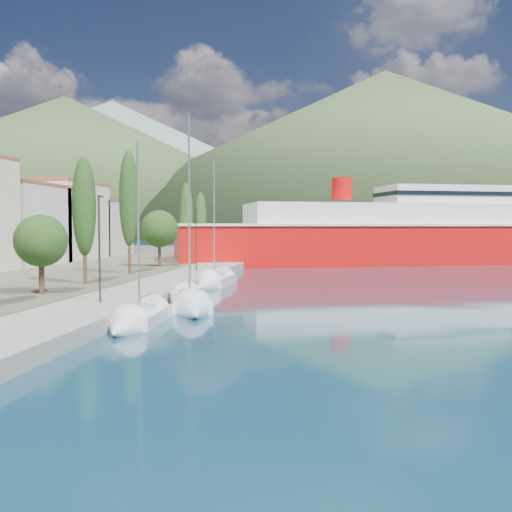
# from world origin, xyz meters

# --- Properties ---
(ground) EXTENTS (1400.00, 1400.00, 0.00)m
(ground) POSITION_xyz_m (0.00, 120.00, 0.00)
(ground) COLOR #11364B
(quay) EXTENTS (5.00, 88.00, 0.80)m
(quay) POSITION_xyz_m (-9.00, 26.00, 0.40)
(quay) COLOR gray
(quay) RESTS_ON ground
(hills_far) EXTENTS (1480.00, 900.00, 180.00)m
(hills_far) POSITION_xyz_m (138.59, 618.73, 77.39)
(hills_far) COLOR gray
(hills_far) RESTS_ON ground
(hills_near) EXTENTS (1010.00, 520.00, 115.00)m
(hills_near) POSITION_xyz_m (98.04, 372.50, 49.18)
(hills_near) COLOR #41572F
(hills_near) RESTS_ON ground
(tree_row) EXTENTS (4.03, 63.02, 11.40)m
(tree_row) POSITION_xyz_m (-14.61, 32.49, 5.87)
(tree_row) COLOR #47301E
(tree_row) RESTS_ON land_strip
(lamp_posts) EXTENTS (0.15, 45.66, 6.06)m
(lamp_posts) POSITION_xyz_m (-9.00, 14.60, 4.08)
(lamp_posts) COLOR #2D2D33
(lamp_posts) RESTS_ON quay
(sailboat_near) EXTENTS (2.51, 7.32, 10.37)m
(sailboat_near) POSITION_xyz_m (-5.84, 10.64, 0.28)
(sailboat_near) COLOR silver
(sailboat_near) RESTS_ON ground
(sailboat_mid) EXTENTS (4.99, 9.30, 12.96)m
(sailboat_mid) POSITION_xyz_m (-4.22, 16.48, 0.31)
(sailboat_mid) COLOR silver
(sailboat_mid) RESTS_ON ground
(sailboat_far) EXTENTS (2.94, 8.10, 11.74)m
(sailboat_far) POSITION_xyz_m (-6.09, 30.04, 0.33)
(sailboat_far) COLOR silver
(sailboat_far) RESTS_ON ground
(ferry) EXTENTS (62.53, 32.25, 12.24)m
(ferry) POSITION_xyz_m (13.52, 64.30, 3.72)
(ferry) COLOR red
(ferry) RESTS_ON ground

